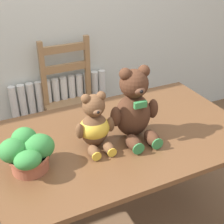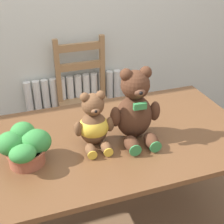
{
  "view_description": "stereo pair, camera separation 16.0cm",
  "coord_description": "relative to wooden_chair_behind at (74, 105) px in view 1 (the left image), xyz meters",
  "views": [
    {
      "loc": [
        -0.67,
        -0.84,
        1.71
      ],
      "look_at": [
        -0.07,
        0.42,
        0.91
      ],
      "focal_mm": 50.0,
      "sensor_mm": 36.0,
      "label": 1
    },
    {
      "loc": [
        -0.53,
        -0.9,
        1.71
      ],
      "look_at": [
        -0.07,
        0.42,
        0.91
      ],
      "focal_mm": 50.0,
      "sensor_mm": 36.0,
      "label": 2
    }
  ],
  "objects": [
    {
      "name": "dining_table",
      "position": [
        -0.01,
        -0.89,
        0.17
      ],
      "size": [
        1.41,
        0.88,
        0.74
      ],
      "color": "brown",
      "rests_on": "ground_plane"
    },
    {
      "name": "wooden_chair_behind",
      "position": [
        0.0,
        0.0,
        0.0
      ],
      "size": [
        0.42,
        0.45,
        1.0
      ],
      "rotation": [
        0.0,
        0.0,
        3.14
      ],
      "color": "#997047",
      "rests_on": "ground_plane"
    },
    {
      "name": "teddy_bear_left",
      "position": [
        -0.19,
        -0.92,
        0.38
      ],
      "size": [
        0.21,
        0.22,
        0.3
      ],
      "rotation": [
        0.0,
        0.0,
        3.09
      ],
      "color": "brown",
      "rests_on": "dining_table"
    },
    {
      "name": "potted_plant",
      "position": [
        -0.54,
        -0.96,
        0.35
      ],
      "size": [
        0.25,
        0.24,
        0.19
      ],
      "color": "#9E5138",
      "rests_on": "dining_table"
    },
    {
      "name": "radiator",
      "position": [
        -0.05,
        0.18,
        -0.18
      ],
      "size": [
        0.85,
        0.1,
        0.66
      ],
      "color": "silver",
      "rests_on": "ground_plane"
    },
    {
      "name": "teddy_bear_right",
      "position": [
        0.04,
        -0.92,
        0.43
      ],
      "size": [
        0.28,
        0.28,
        0.4
      ],
      "rotation": [
        0.0,
        0.0,
        3.09
      ],
      "color": "#472819",
      "rests_on": "dining_table"
    }
  ]
}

